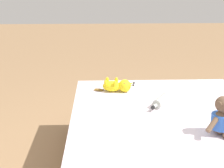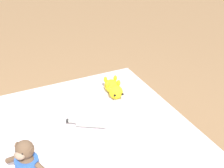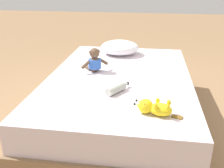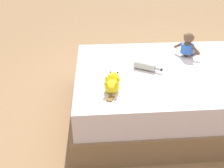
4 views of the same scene
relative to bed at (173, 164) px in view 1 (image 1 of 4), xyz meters
The scene contains 4 objects.
bed is the anchor object (origin of this frame).
plush_monkey 0.43m from the bed, 164.68° to the left, with size 0.26×0.25×0.24m.
plush_yellow_creature 0.83m from the bed, 65.90° to the right, with size 0.33×0.14×0.10m.
glass_bottle 0.48m from the bed, 87.22° to the right, with size 0.17×0.24×0.07m.
Camera 1 is at (0.45, 1.81, 1.35)m, focal length 53.28 mm.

